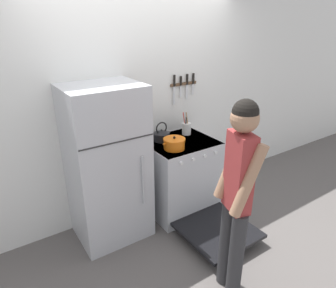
% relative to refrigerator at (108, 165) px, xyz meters
% --- Properties ---
extents(ground_plane, '(14.00, 14.00, 0.00)m').
position_rel_refrigerator_xyz_m(ground_plane, '(0.59, 0.31, -0.83)').
color(ground_plane, '#5B5654').
extents(wall_back, '(10.00, 0.06, 2.55)m').
position_rel_refrigerator_xyz_m(wall_back, '(0.59, 0.34, 0.44)').
color(wall_back, silver).
rests_on(wall_back, ground_plane).
extents(refrigerator, '(0.74, 0.64, 1.67)m').
position_rel_refrigerator_xyz_m(refrigerator, '(0.00, 0.00, 0.00)').
color(refrigerator, '#B7BABF').
rests_on(refrigerator, ground_plane).
extents(stove_range, '(0.80, 1.42, 0.91)m').
position_rel_refrigerator_xyz_m(stove_range, '(0.89, -0.07, -0.38)').
color(stove_range, silver).
rests_on(stove_range, ground_plane).
extents(dutch_oven_pot, '(0.28, 0.24, 0.14)m').
position_rel_refrigerator_xyz_m(dutch_oven_pot, '(0.71, -0.17, 0.14)').
color(dutch_oven_pot, orange).
rests_on(dutch_oven_pot, stove_range).
extents(tea_kettle, '(0.24, 0.19, 0.23)m').
position_rel_refrigerator_xyz_m(tea_kettle, '(0.73, 0.10, 0.14)').
color(tea_kettle, black).
rests_on(tea_kettle, stove_range).
extents(utensil_jar, '(0.11, 0.11, 0.28)m').
position_rel_refrigerator_xyz_m(utensil_jar, '(1.09, 0.11, 0.16)').
color(utensil_jar, silver).
rests_on(utensil_jar, stove_range).
extents(person, '(0.34, 0.40, 1.73)m').
position_rel_refrigerator_xyz_m(person, '(0.53, -1.28, 0.15)').
color(person, '#2D2D30').
rests_on(person, ground_plane).
extents(wall_knife_strip, '(0.38, 0.03, 0.36)m').
position_rel_refrigerator_xyz_m(wall_knife_strip, '(1.17, 0.29, 0.67)').
color(wall_knife_strip, brown).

